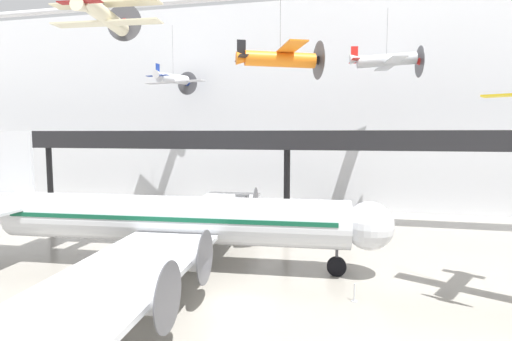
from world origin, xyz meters
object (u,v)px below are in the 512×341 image
Objects in this scene: suspended_plane_cream_biplane at (104,15)px; airliner_silver_main at (171,220)px; stanchion_barrier at (354,296)px; suspended_plane_orange_highwing at (280,59)px; suspended_plane_silver_racer at (386,61)px; suspended_plane_white_twin at (173,79)px.

airliner_silver_main is at bearing -90.12° from suspended_plane_cream_biplane.
suspended_plane_cream_biplane is at bearing 170.35° from stanchion_barrier.
suspended_plane_orange_highwing reaches higher than airliner_silver_main.
suspended_plane_silver_racer is 27.22m from suspended_plane_cream_biplane.
suspended_plane_silver_racer is 8.32× the size of stanchion_barrier.
suspended_plane_cream_biplane is 7.43× the size of stanchion_barrier.
suspended_plane_silver_racer is at bearing 81.17° from stanchion_barrier.
suspended_plane_orange_highwing is 18.01m from stanchion_barrier.
airliner_silver_main is 15.08m from suspended_plane_cream_biplane.
suspended_plane_white_twin is 0.97× the size of suspended_plane_orange_highwing.
suspended_plane_orange_highwing is at bearing -132.48° from suspended_plane_silver_racer.
suspended_plane_white_twin is 7.51× the size of stanchion_barrier.
suspended_plane_cream_biplane is (-20.49, -17.89, 0.79)m from suspended_plane_silver_racer.
suspended_plane_silver_racer reaches higher than stanchion_barrier.
suspended_plane_orange_highwing is at bearing 124.74° from stanchion_barrier.
suspended_plane_cream_biplane is at bearing -178.04° from suspended_plane_orange_highwing.
suspended_plane_white_twin is at bearing 169.89° from suspended_plane_silver_racer.
suspended_plane_cream_biplane reaches higher than suspended_plane_orange_highwing.
suspended_plane_silver_racer is 15.55m from suspended_plane_orange_highwing.
airliner_silver_main is 4.21× the size of suspended_plane_orange_highwing.
suspended_plane_white_twin is at bearing 114.89° from suspended_plane_orange_highwing.
airliner_silver_main is 32.70× the size of stanchion_barrier.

